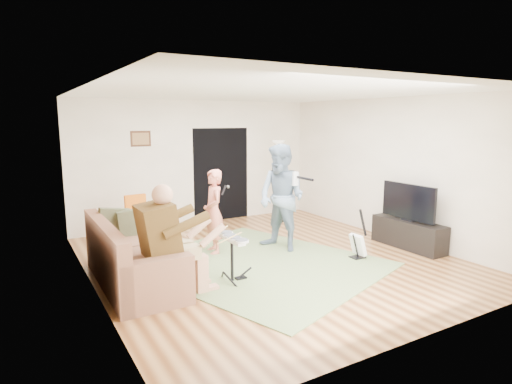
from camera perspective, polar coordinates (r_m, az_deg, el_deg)
floor at (r=7.17m, az=1.94°, el=-8.93°), size 6.00×6.00×0.00m
walls at (r=6.86m, az=2.00°, el=1.82°), size 5.50×6.00×2.70m
ceiling at (r=6.81m, az=2.07°, el=13.14°), size 6.00×6.00×0.00m
window_blinds at (r=6.06m, az=-21.62°, el=2.01°), size 0.00×2.05×2.05m
doorway at (r=9.77m, az=-4.67°, el=2.33°), size 2.10×0.00×2.10m
picture_frame at (r=9.07m, az=-15.12°, el=6.87°), size 0.42×0.03×0.32m
area_rug at (r=6.91m, az=0.35°, el=-9.58°), size 4.06×4.34×0.02m
sofa at (r=6.30m, az=-16.71°, el=-9.11°), size 0.92×2.24×0.91m
drummer at (r=5.74m, az=-10.93°, el=-7.84°), size 0.96×0.54×1.48m
drum_kit at (r=6.14m, az=-3.21°, el=-9.22°), size 0.37×0.67×0.69m
singer at (r=7.36m, az=-5.67°, el=-2.63°), size 0.43×0.58×1.45m
microphone at (r=7.37m, az=-4.31°, el=0.26°), size 0.06×0.06×0.24m
guitarist at (r=7.47m, az=3.42°, el=-0.78°), size 0.96×1.08×1.87m
guitar_held at (r=7.53m, az=4.71°, el=1.88°), size 0.12×0.60×0.26m
guitar_spare at (r=7.33m, az=13.48°, el=-6.83°), size 0.30×0.27×0.84m
torchiere_lamp at (r=9.59m, az=2.99°, el=3.42°), size 0.33×0.33×1.82m
dining_chair at (r=8.02m, az=-15.29°, el=-4.77°), size 0.43×0.45×0.94m
tv_cabinet at (r=8.20m, az=19.65°, el=-5.29°), size 0.40×1.40×0.50m
television at (r=8.04m, az=19.66°, el=-1.21°), size 0.06×1.11×0.63m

